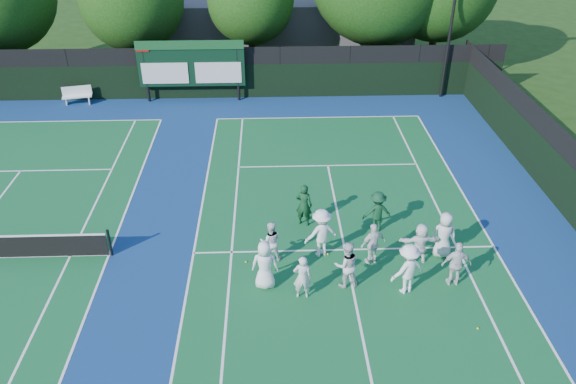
{
  "coord_description": "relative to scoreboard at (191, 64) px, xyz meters",
  "views": [
    {
      "loc": [
        -2.66,
        -15.26,
        12.4
      ],
      "look_at": [
        -2.0,
        3.0,
        1.3
      ],
      "focal_mm": 35.0,
      "sensor_mm": 36.0,
      "label": 1
    }
  ],
  "objects": [
    {
      "name": "player_front_4",
      "position": [
        10.4,
        -16.58,
        -1.35
      ],
      "size": [
        0.99,
        0.42,
        1.68
      ],
      "primitive_type": "imported",
      "rotation": [
        0.0,
        0.0,
        3.15
      ],
      "color": "silver",
      "rests_on": "ground"
    },
    {
      "name": "player_front_1",
      "position": [
        5.31,
        -17.02,
        -1.38
      ],
      "size": [
        0.6,
        0.4,
        1.61
      ],
      "primitive_type": "imported",
      "rotation": [
        0.0,
        0.0,
        3.11
      ],
      "color": "silver",
      "rests_on": "ground"
    },
    {
      "name": "back_fence",
      "position": [
        1.01,
        0.41,
        -0.83
      ],
      "size": [
        34.0,
        0.08,
        3.0
      ],
      "color": "black",
      "rests_on": "ground"
    },
    {
      "name": "near_court",
      "position": [
        7.01,
        -14.59,
        -2.18
      ],
      "size": [
        11.05,
        23.85,
        0.01
      ],
      "color": "#125C2C",
      "rests_on": "ground"
    },
    {
      "name": "tennis_ball_5",
      "position": [
        9.94,
        -14.09,
        -2.16
      ],
      "size": [
        0.07,
        0.07,
        0.07
      ],
      "primitive_type": "sphere",
      "color": "yellow",
      "rests_on": "ground"
    },
    {
      "name": "tennis_ball_0",
      "position": [
        6.36,
        -14.86,
        -2.16
      ],
      "size": [
        0.07,
        0.07,
        0.07
      ],
      "primitive_type": "sphere",
      "color": "yellow",
      "rests_on": "ground"
    },
    {
      "name": "player_back_3",
      "position": [
        9.51,
        -15.31,
        -1.41
      ],
      "size": [
        1.46,
        0.51,
        1.55
      ],
      "primitive_type": "imported",
      "rotation": [
        0.0,
        0.0,
        3.18
      ],
      "color": "white",
      "rests_on": "ground"
    },
    {
      "name": "player_back_2",
      "position": [
        7.85,
        -15.34,
        -1.38
      ],
      "size": [
        1.03,
        0.73,
        1.63
      ],
      "primitive_type": "imported",
      "rotation": [
        0.0,
        0.0,
        3.53
      ],
      "color": "white",
      "rests_on": "ground"
    },
    {
      "name": "court_apron",
      "position": [
        1.01,
        -14.59,
        -2.19
      ],
      "size": [
        34.0,
        32.0,
        0.01
      ],
      "primitive_type": "cube",
      "color": "navy",
      "rests_on": "ground"
    },
    {
      "name": "clubhouse",
      "position": [
        5.01,
        8.41,
        -0.19
      ],
      "size": [
        18.0,
        6.0,
        4.0
      ],
      "primitive_type": "cube",
      "color": "#515055",
      "rests_on": "ground"
    },
    {
      "name": "player_back_4",
      "position": [
        10.41,
        -14.99,
        -1.31
      ],
      "size": [
        0.92,
        0.66,
        1.77
      ],
      "primitive_type": "imported",
      "rotation": [
        0.0,
        0.0,
        3.03
      ],
      "color": "silver",
      "rests_on": "ground"
    },
    {
      "name": "coach_left",
      "position": [
        5.61,
        -12.87,
        -1.31
      ],
      "size": [
        0.74,
        0.6,
        1.76
      ],
      "primitive_type": "imported",
      "rotation": [
        0.0,
        0.0,
        2.82
      ],
      "color": "#0F3A1D",
      "rests_on": "ground"
    },
    {
      "name": "player_front_0",
      "position": [
        4.12,
        -16.46,
        -1.3
      ],
      "size": [
        0.91,
        0.62,
        1.79
      ],
      "primitive_type": "imported",
      "rotation": [
        0.0,
        0.0,
        3.08
      ],
      "color": "white",
      "rests_on": "ground"
    },
    {
      "name": "player_front_3",
      "position": [
        8.72,
        -16.87,
        -1.27
      ],
      "size": [
        1.36,
        1.1,
        1.83
      ],
      "primitive_type": "imported",
      "rotation": [
        0.0,
        0.0,
        3.56
      ],
      "color": "white",
      "rests_on": "ground"
    },
    {
      "name": "player_back_1",
      "position": [
        6.1,
        -14.81,
        -1.25
      ],
      "size": [
        1.37,
        1.03,
        1.87
      ],
      "primitive_type": "imported",
      "rotation": [
        0.0,
        0.0,
        3.45
      ],
      "color": "white",
      "rests_on": "ground"
    },
    {
      "name": "player_back_0",
      "position": [
        4.32,
        -15.01,
        -1.41
      ],
      "size": [
        0.77,
        0.61,
        1.55
      ],
      "primitive_type": "imported",
      "rotation": [
        0.0,
        0.0,
        3.17
      ],
      "color": "white",
      "rests_on": "ground"
    },
    {
      "name": "tree_c",
      "position": [
        3.51,
        3.99,
        2.44
      ],
      "size": [
        5.22,
        5.22,
        7.39
      ],
      "color": "#321E0D",
      "rests_on": "ground"
    },
    {
      "name": "tennis_ball_4",
      "position": [
        6.32,
        -13.09,
        -2.16
      ],
      "size": [
        0.07,
        0.07,
        0.07
      ],
      "primitive_type": "sphere",
      "color": "yellow",
      "rests_on": "ground"
    },
    {
      "name": "coach_right",
      "position": [
        8.34,
        -13.38,
        -1.35
      ],
      "size": [
        1.15,
        0.74,
        1.67
      ],
      "primitive_type": "imported",
      "rotation": [
        0.0,
        0.0,
        3.26
      ],
      "color": "#103D21",
      "rests_on": "ground"
    },
    {
      "name": "player_front_2",
      "position": [
        6.79,
        -16.5,
        -1.34
      ],
      "size": [
        0.92,
        0.76,
        1.71
      ],
      "primitive_type": "imported",
      "rotation": [
        0.0,
        0.0,
        3.29
      ],
      "color": "silver",
      "rests_on": "ground"
    },
    {
      "name": "tennis_ball_3",
      "position": [
        3.43,
        -15.19,
        -2.16
      ],
      "size": [
        0.07,
        0.07,
        0.07
      ],
      "primitive_type": "sphere",
      "color": "yellow",
      "rests_on": "ground"
    },
    {
      "name": "tree_b",
      "position": [
        -3.55,
        3.99,
        2.57
      ],
      "size": [
        6.18,
        6.18,
        8.02
      ],
      "color": "#321E0D",
      "rests_on": "ground"
    },
    {
      "name": "tennis_ball_2",
      "position": [
        10.56,
        -18.68,
        -2.16
      ],
      "size": [
        0.07,
        0.07,
        0.07
      ],
      "primitive_type": "sphere",
      "color": "yellow",
      "rests_on": "ground"
    },
    {
      "name": "ground",
      "position": [
        7.01,
        -15.59,
        -2.19
      ],
      "size": [
        120.0,
        120.0,
        0.0
      ],
      "primitive_type": "plane",
      "color": "#1B3A10",
      "rests_on": "ground"
    },
    {
      "name": "scoreboard",
      "position": [
        0.0,
        0.0,
        0.0
      ],
      "size": [
        6.0,
        0.21,
        3.55
      ],
      "color": "black",
      "rests_on": "ground"
    },
    {
      "name": "bench",
      "position": [
        -6.6,
        -0.21,
        -1.64
      ],
      "size": [
        1.67,
        0.78,
        1.02
      ],
      "color": "white",
      "rests_on": "ground"
    }
  ]
}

